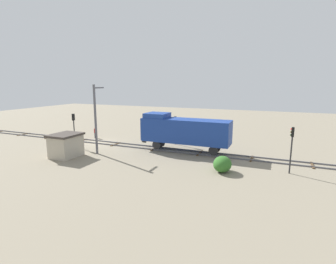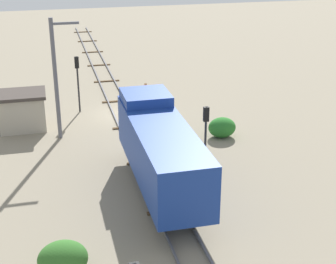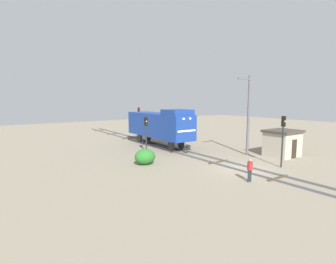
{
  "view_description": "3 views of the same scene",
  "coord_description": "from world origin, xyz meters",
  "px_view_note": "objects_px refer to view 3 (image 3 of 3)",
  "views": [
    {
      "loc": [
        30.23,
        23.92,
        8.58
      ],
      "look_at": [
        1.24,
        11.6,
        2.63
      ],
      "focal_mm": 28.0,
      "sensor_mm": 36.0,
      "label": 1
    },
    {
      "loc": [
        5.71,
        37.96,
        14.03
      ],
      "look_at": [
        -1.15,
        10.4,
        2.45
      ],
      "focal_mm": 55.0,
      "sensor_mm": 36.0,
      "label": 2
    },
    {
      "loc": [
        -17.69,
        -14.01,
        5.95
      ],
      "look_at": [
        -0.04,
        11.35,
        2.03
      ],
      "focal_mm": 28.0,
      "sensor_mm": 36.0,
      "label": 3
    }
  ],
  "objects_px": {
    "traffic_signal_near": "(283,132)",
    "worker_near_track": "(250,168)",
    "relay_hut": "(282,143)",
    "catenary_mast": "(248,113)",
    "locomotive": "(160,125)",
    "traffic_signal_mid": "(146,128)",
    "traffic_signal_far": "(139,116)"
  },
  "relations": [
    {
      "from": "traffic_signal_mid",
      "to": "relay_hut",
      "type": "distance_m",
      "value": 14.48
    },
    {
      "from": "traffic_signal_near",
      "to": "relay_hut",
      "type": "xyz_separation_m",
      "value": [
        4.3,
        2.63,
        -1.72
      ]
    },
    {
      "from": "catenary_mast",
      "to": "relay_hut",
      "type": "distance_m",
      "value": 4.68
    },
    {
      "from": "traffic_signal_mid",
      "to": "worker_near_track",
      "type": "height_order",
      "value": "traffic_signal_mid"
    },
    {
      "from": "catenary_mast",
      "to": "traffic_signal_near",
      "type": "bearing_deg",
      "value": -108.88
    },
    {
      "from": "traffic_signal_mid",
      "to": "catenary_mast",
      "type": "bearing_deg",
      "value": -39.93
    },
    {
      "from": "locomotive",
      "to": "traffic_signal_far",
      "type": "distance_m",
      "value": 12.56
    },
    {
      "from": "locomotive",
      "to": "traffic_signal_near",
      "type": "xyz_separation_m",
      "value": [
        3.2,
        -14.58,
        0.33
      ]
    },
    {
      "from": "traffic_signal_mid",
      "to": "worker_near_track",
      "type": "relative_size",
      "value": 2.33
    },
    {
      "from": "locomotive",
      "to": "traffic_signal_mid",
      "type": "distance_m",
      "value": 4.22
    },
    {
      "from": "traffic_signal_far",
      "to": "traffic_signal_near",
      "type": "bearing_deg",
      "value": -90.86
    },
    {
      "from": "worker_near_track",
      "to": "catenary_mast",
      "type": "distance_m",
      "value": 10.14
    },
    {
      "from": "catenary_mast",
      "to": "worker_near_track",
      "type": "bearing_deg",
      "value": -140.32
    },
    {
      "from": "traffic_signal_far",
      "to": "worker_near_track",
      "type": "distance_m",
      "value": 28.33
    },
    {
      "from": "traffic_signal_near",
      "to": "catenary_mast",
      "type": "xyz_separation_m",
      "value": [
        1.74,
        5.09,
        1.33
      ]
    },
    {
      "from": "locomotive",
      "to": "catenary_mast",
      "type": "xyz_separation_m",
      "value": [
        4.94,
        -9.48,
        1.66
      ]
    },
    {
      "from": "locomotive",
      "to": "relay_hut",
      "type": "distance_m",
      "value": 14.17
    },
    {
      "from": "traffic_signal_mid",
      "to": "relay_hut",
      "type": "height_order",
      "value": "traffic_signal_mid"
    },
    {
      "from": "traffic_signal_far",
      "to": "relay_hut",
      "type": "height_order",
      "value": "traffic_signal_far"
    },
    {
      "from": "traffic_signal_far",
      "to": "catenary_mast",
      "type": "distance_m",
      "value": 21.6
    },
    {
      "from": "traffic_signal_near",
      "to": "traffic_signal_mid",
      "type": "xyz_separation_m",
      "value": [
        -6.6,
        12.07,
        -0.35
      ]
    },
    {
      "from": "locomotive",
      "to": "traffic_signal_near",
      "type": "relative_size",
      "value": 2.58
    },
    {
      "from": "traffic_signal_far",
      "to": "worker_near_track",
      "type": "bearing_deg",
      "value": -102.26
    },
    {
      "from": "traffic_signal_far",
      "to": "catenary_mast",
      "type": "bearing_deg",
      "value": -86.43
    },
    {
      "from": "traffic_signal_mid",
      "to": "traffic_signal_near",
      "type": "bearing_deg",
      "value": -61.33
    },
    {
      "from": "worker_near_track",
      "to": "relay_hut",
      "type": "distance_m",
      "value": 10.55
    },
    {
      "from": "traffic_signal_near",
      "to": "relay_hut",
      "type": "height_order",
      "value": "traffic_signal_near"
    },
    {
      "from": "traffic_signal_mid",
      "to": "traffic_signal_far",
      "type": "distance_m",
      "value": 16.14
    },
    {
      "from": "traffic_signal_far",
      "to": "catenary_mast",
      "type": "relative_size",
      "value": 0.54
    },
    {
      "from": "locomotive",
      "to": "traffic_signal_far",
      "type": "relative_size",
      "value": 2.58
    },
    {
      "from": "traffic_signal_near",
      "to": "worker_near_track",
      "type": "relative_size",
      "value": 2.64
    },
    {
      "from": "locomotive",
      "to": "traffic_signal_mid",
      "type": "relative_size",
      "value": 2.93
    }
  ]
}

